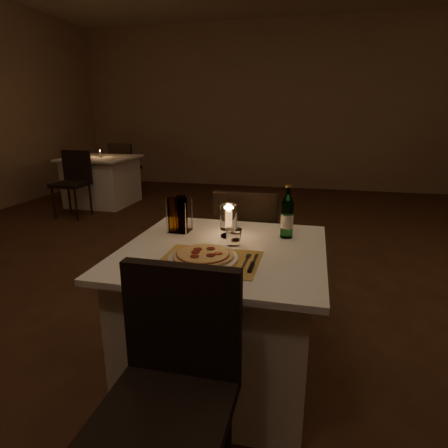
% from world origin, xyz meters
% --- Properties ---
extents(floor, '(8.00, 10.00, 0.02)m').
position_xyz_m(floor, '(0.00, 0.00, -0.01)').
color(floor, '#432615').
rests_on(floor, ground).
extents(wall_back, '(8.00, 0.02, 3.00)m').
position_xyz_m(wall_back, '(0.00, 5.01, 1.50)').
color(wall_back, '#8E7053').
rests_on(wall_back, ground).
extents(main_table, '(1.00, 1.00, 0.74)m').
position_xyz_m(main_table, '(0.13, -0.59, 0.37)').
color(main_table, white).
rests_on(main_table, ground).
extents(chair_near, '(0.42, 0.42, 0.90)m').
position_xyz_m(chair_near, '(0.13, -1.30, 0.55)').
color(chair_near, black).
rests_on(chair_near, ground).
extents(chair_far, '(0.42, 0.42, 0.90)m').
position_xyz_m(chair_far, '(0.13, 0.13, 0.55)').
color(chair_far, black).
rests_on(chair_far, ground).
extents(placemat, '(0.45, 0.34, 0.00)m').
position_xyz_m(placemat, '(0.11, -0.77, 0.74)').
color(placemat, gold).
rests_on(placemat, main_table).
extents(plate, '(0.32, 0.32, 0.01)m').
position_xyz_m(plate, '(0.08, -0.77, 0.75)').
color(plate, white).
rests_on(plate, placemat).
extents(pizza, '(0.28, 0.28, 0.02)m').
position_xyz_m(pizza, '(0.08, -0.77, 0.77)').
color(pizza, '#D8B77F').
rests_on(pizza, plate).
extents(fork, '(0.02, 0.18, 0.00)m').
position_xyz_m(fork, '(0.27, -0.73, 0.75)').
color(fork, silver).
rests_on(fork, placemat).
extents(knife, '(0.02, 0.22, 0.01)m').
position_xyz_m(knife, '(0.31, -0.79, 0.75)').
color(knife, black).
rests_on(knife, placemat).
extents(tumbler, '(0.09, 0.09, 0.09)m').
position_xyz_m(tumbler, '(0.17, -0.53, 0.78)').
color(tumbler, white).
rests_on(tumbler, main_table).
extents(water_bottle, '(0.07, 0.07, 0.29)m').
position_xyz_m(water_bottle, '(0.42, -0.34, 0.86)').
color(water_bottle, '#56A169').
rests_on(water_bottle, main_table).
extents(hurricane_candle, '(0.09, 0.09, 0.18)m').
position_xyz_m(hurricane_candle, '(0.11, -0.40, 0.85)').
color(hurricane_candle, white).
rests_on(hurricane_candle, main_table).
extents(cruet_caddy, '(0.12, 0.12, 0.21)m').
position_xyz_m(cruet_caddy, '(-0.17, -0.39, 0.84)').
color(cruet_caddy, white).
rests_on(cruet_caddy, main_table).
extents(neighbor_table_left, '(1.00, 1.00, 0.74)m').
position_xyz_m(neighbor_table_left, '(-2.67, 2.92, 0.37)').
color(neighbor_table_left, white).
rests_on(neighbor_table_left, ground).
extents(neighbor_chair_la, '(0.42, 0.42, 0.90)m').
position_xyz_m(neighbor_chair_la, '(-2.67, 2.21, 0.55)').
color(neighbor_chair_la, black).
rests_on(neighbor_chair_la, ground).
extents(neighbor_chair_lb, '(0.42, 0.42, 0.90)m').
position_xyz_m(neighbor_chair_lb, '(-2.67, 3.64, 0.55)').
color(neighbor_chair_lb, black).
rests_on(neighbor_chair_lb, ground).
extents(neighbor_candle_left, '(0.03, 0.03, 0.11)m').
position_xyz_m(neighbor_candle_left, '(-2.67, 2.92, 0.79)').
color(neighbor_candle_left, white).
rests_on(neighbor_candle_left, neighbor_table_left).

